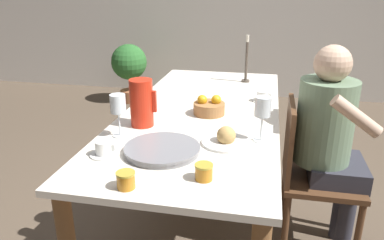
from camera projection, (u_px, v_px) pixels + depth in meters
The scene contains 16 objects.
ground_plane at pixel (201, 220), 2.46m from camera, with size 20.00×20.00×0.00m, color brown.
dining_table at pixel (202, 126), 2.22m from camera, with size 0.88×2.00×0.76m.
chair_person_side at pixel (310, 172), 2.09m from camera, with size 0.42×0.42×0.87m.
person_seated at pixel (330, 135), 2.01m from camera, with size 0.39×0.41×1.18m.
red_pitcher at pixel (142, 103), 1.92m from camera, with size 0.15×0.12×0.25m.
wine_glass_water at pixel (263, 109), 1.72m from camera, with size 0.08×0.08×0.22m.
wine_glass_juice at pixel (118, 106), 1.78m from camera, with size 0.08×0.08×0.21m.
teacup_near_person at pixel (104, 149), 1.62m from camera, with size 0.13×0.13×0.07m.
teacup_across at pixel (263, 97), 2.34m from camera, with size 0.13×0.13×0.07m.
serving_tray at pixel (162, 149), 1.65m from camera, with size 0.34×0.34×0.03m.
bread_plate at pixel (226, 139), 1.74m from camera, with size 0.23×0.23×0.09m.
jam_jar_amber at pixel (204, 171), 1.42m from camera, with size 0.07×0.07×0.06m.
jam_jar_red at pixel (126, 179), 1.36m from camera, with size 0.07×0.07×0.06m.
fruit_bowl at pixel (209, 107), 2.12m from camera, with size 0.18×0.18×0.11m.
candlestick_tall at pixel (246, 64), 2.76m from camera, with size 0.06×0.06×0.35m.
potted_plant at pixel (129, 66), 4.72m from camera, with size 0.45×0.45×0.74m.
Camera 1 is at (0.36, -2.04, 1.48)m, focal length 35.00 mm.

